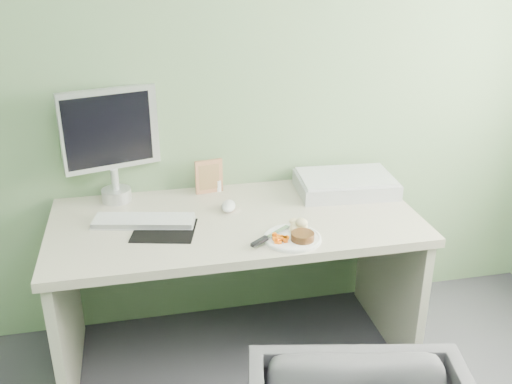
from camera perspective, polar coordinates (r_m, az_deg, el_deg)
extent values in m
plane|color=#638059|center=(2.66, -3.72, 13.11)|extent=(3.50, 0.00, 3.50)
cube|color=beige|center=(2.51, -2.05, -2.99)|extent=(1.60, 0.75, 0.04)
cube|color=#B4AF99|center=(2.69, -18.42, -11.34)|extent=(0.04, 0.70, 0.69)
cube|color=#B4AF99|center=(2.90, 13.18, -7.98)|extent=(0.04, 0.70, 0.69)
cylinder|color=white|center=(2.32, 3.67, -4.64)|extent=(0.23, 0.23, 0.01)
cylinder|color=black|center=(2.29, 4.68, -4.45)|extent=(0.10, 0.10, 0.03)
ellipsoid|color=tan|center=(2.36, 4.20, -3.24)|extent=(0.11, 0.10, 0.05)
cube|color=#F75E05|center=(2.27, 2.42, -4.46)|extent=(0.07, 0.06, 0.04)
cube|color=silver|center=(2.33, 2.22, -3.97)|extent=(0.12, 0.10, 0.01)
cube|color=black|center=(2.25, 0.36, -4.97)|extent=(0.08, 0.07, 0.02)
cube|color=black|center=(2.41, -9.16, -3.80)|extent=(0.30, 0.28, 0.00)
cube|color=white|center=(2.48, -11.17, -2.79)|extent=(0.44, 0.21, 0.02)
ellipsoid|color=white|center=(2.56, -2.77, -1.40)|extent=(0.09, 0.12, 0.04)
cube|color=#A9724F|center=(2.72, -4.72, 1.56)|extent=(0.13, 0.04, 0.17)
cylinder|color=white|center=(2.76, -3.77, 0.64)|extent=(0.03, 0.03, 0.06)
cone|color=#98C9F4|center=(2.74, -3.79, 1.37)|extent=(0.02, 0.02, 0.02)
cube|color=#A7A9AE|center=(2.78, 8.93, 0.74)|extent=(0.48, 0.34, 0.07)
cylinder|color=silver|center=(2.73, -13.77, -0.27)|extent=(0.14, 0.14, 0.06)
cylinder|color=silver|center=(2.70, -13.92, 1.24)|extent=(0.03, 0.03, 0.10)
cube|color=silver|center=(2.64, -14.40, 6.10)|extent=(0.43, 0.16, 0.37)
cube|color=black|center=(2.62, -14.41, 5.96)|extent=(0.37, 0.11, 0.32)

